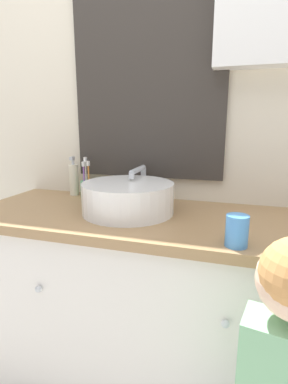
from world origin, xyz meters
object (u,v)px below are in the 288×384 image
toothbrush_holder (87,187)px  soap_dispenser (74,179)px  drinking_cup (237,231)px  sink_basin (128,197)px

toothbrush_holder → soap_dispenser: size_ratio=1.01×
toothbrush_holder → drinking_cup: 0.79m
soap_dispenser → toothbrush_holder: bearing=-13.4°
sink_basin → soap_dispenser: size_ratio=2.17×
sink_basin → toothbrush_holder: size_ratio=2.16×
sink_basin → toothbrush_holder: 0.33m
sink_basin → drinking_cup: (0.40, -0.22, -0.02)m
sink_basin → drinking_cup: bearing=-28.6°
sink_basin → toothbrush_holder: (-0.28, 0.18, -0.01)m
sink_basin → soap_dispenser: (-0.35, 0.20, 0.02)m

